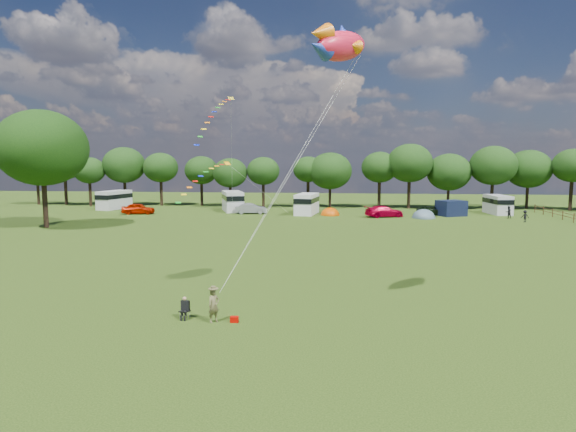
# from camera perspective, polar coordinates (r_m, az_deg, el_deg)

# --- Properties ---
(ground_plane) EXTENTS (180.00, 180.00, 0.00)m
(ground_plane) POSITION_cam_1_polar(r_m,az_deg,el_deg) (24.58, -2.07, -11.46)
(ground_plane) COLOR black
(ground_plane) RESTS_ON ground
(tree_line) EXTENTS (102.98, 10.98, 10.27)m
(tree_line) POSITION_cam_1_polar(r_m,az_deg,el_deg) (78.15, 7.66, 5.59)
(tree_line) COLOR black
(tree_line) RESTS_ON ground
(big_tree) EXTENTS (10.00, 10.00, 13.28)m
(big_tree) POSITION_cam_1_polar(r_m,az_deg,el_deg) (61.08, -27.15, 7.18)
(big_tree) COLOR black
(big_tree) RESTS_ON ground
(car_a) EXTENTS (4.94, 2.70, 1.56)m
(car_a) POSITION_cam_1_polar(r_m,az_deg,el_deg) (72.11, -17.31, 0.84)
(car_a) COLOR #B81900
(car_a) RESTS_ON ground
(car_b) EXTENTS (4.46, 2.27, 1.50)m
(car_b) POSITION_cam_1_polar(r_m,az_deg,el_deg) (69.34, -4.39, 0.88)
(car_b) COLOR gray
(car_b) RESTS_ON ground
(car_c) EXTENTS (5.48, 3.77, 1.52)m
(car_c) POSITION_cam_1_polar(r_m,az_deg,el_deg) (66.48, 11.34, 0.53)
(car_c) COLOR #B50025
(car_c) RESTS_ON ground
(car_d) EXTENTS (4.88, 2.88, 1.25)m
(car_d) POSITION_cam_1_polar(r_m,az_deg,el_deg) (70.61, 16.86, 0.61)
(car_d) COLOR black
(car_d) RESTS_ON ground
(campervan_a) EXTENTS (3.78, 6.32, 2.89)m
(campervan_a) POSITION_cam_1_polar(r_m,az_deg,el_deg) (80.78, -19.89, 1.88)
(campervan_a) COLOR silver
(campervan_a) RESTS_ON ground
(campervan_b) EXTENTS (4.62, 6.69, 3.02)m
(campervan_b) POSITION_cam_1_polar(r_m,az_deg,el_deg) (73.06, -6.57, 1.83)
(campervan_b) COLOR #BEBDBF
(campervan_b) RESTS_ON ground
(campervan_c) EXTENTS (3.35, 6.24, 2.91)m
(campervan_c) POSITION_cam_1_polar(r_m,az_deg,el_deg) (68.73, 2.25, 1.53)
(campervan_c) COLOR silver
(campervan_c) RESTS_ON ground
(campervan_d) EXTENTS (2.85, 5.68, 2.69)m
(campervan_d) POSITION_cam_1_polar(r_m,az_deg,el_deg) (75.26, 23.59, 1.33)
(campervan_d) COLOR #B8B7BA
(campervan_d) RESTS_ON ground
(tent_orange) EXTENTS (2.69, 2.95, 2.11)m
(tent_orange) POSITION_cam_1_polar(r_m,az_deg,el_deg) (67.77, 5.01, 0.12)
(tent_orange) COLOR #C34500
(tent_orange) RESTS_ON ground
(tent_greyblue) EXTENTS (3.12, 3.42, 2.32)m
(tent_greyblue) POSITION_cam_1_polar(r_m,az_deg,el_deg) (66.61, 15.77, -0.21)
(tent_greyblue) COLOR #4A616B
(tent_greyblue) RESTS_ON ground
(awning_navy) EXTENTS (4.26, 3.93, 2.14)m
(awning_navy) POSITION_cam_1_polar(r_m,az_deg,el_deg) (70.31, 18.77, 0.89)
(awning_navy) COLOR black
(awning_navy) RESTS_ON ground
(kite_flyer) EXTENTS (0.68, 0.69, 1.61)m
(kite_flyer) POSITION_cam_1_polar(r_m,az_deg,el_deg) (23.34, -8.80, -10.46)
(kite_flyer) COLOR brown
(kite_flyer) RESTS_ON ground
(camp_chair) EXTENTS (0.54, 0.55, 1.11)m
(camp_chair) POSITION_cam_1_polar(r_m,az_deg,el_deg) (24.11, -12.12, -10.33)
(camp_chair) COLOR #99999E
(camp_chair) RESTS_ON ground
(kite_bag) EXTENTS (0.40, 0.29, 0.27)m
(kite_bag) POSITION_cam_1_polar(r_m,az_deg,el_deg) (23.41, -6.37, -12.08)
(kite_bag) COLOR #B00600
(kite_bag) RESTS_ON ground
(fish_kite) EXTENTS (3.43, 3.85, 2.19)m
(fish_kite) POSITION_cam_1_polar(r_m,az_deg,el_deg) (24.76, 5.86, 19.52)
(fish_kite) COLOR #F61B3C
(fish_kite) RESTS_ON ground
(streamer_kite_a) EXTENTS (3.39, 5.53, 5.77)m
(streamer_kite_a) POSITION_cam_1_polar(r_m,az_deg,el_deg) (55.53, -8.42, 12.02)
(streamer_kite_a) COLOR gold
(streamer_kite_a) RESTS_ON ground
(streamer_kite_b) EXTENTS (4.25, 4.65, 3.78)m
(streamer_kite_b) POSITION_cam_1_polar(r_m,az_deg,el_deg) (46.31, -9.52, 4.82)
(streamer_kite_b) COLOR #FF9E0B
(streamer_kite_b) RESTS_ON ground
(walker_a) EXTENTS (0.88, 0.66, 1.63)m
(walker_a) POSITION_cam_1_polar(r_m,az_deg,el_deg) (70.03, 24.66, 0.41)
(walker_a) COLOR black
(walker_a) RESTS_ON ground
(walker_b) EXTENTS (1.01, 0.54, 1.50)m
(walker_b) POSITION_cam_1_polar(r_m,az_deg,el_deg) (66.43, 26.27, -0.03)
(walker_b) COLOR black
(walker_b) RESTS_ON ground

